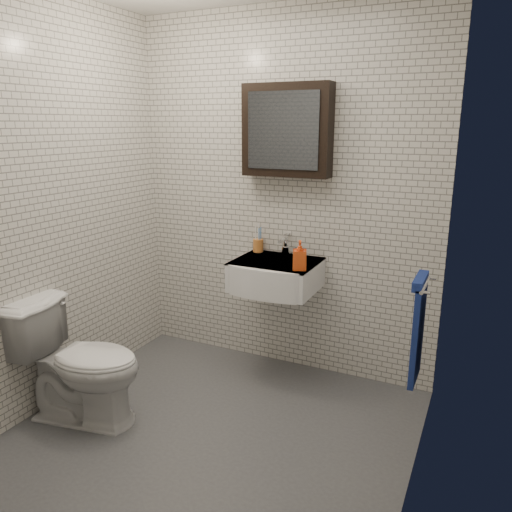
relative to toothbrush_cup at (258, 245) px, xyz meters
name	(u,v)px	position (x,y,z in m)	size (l,w,h in m)	color
ground	(215,430)	(0.16, -0.94, -0.90)	(2.20, 2.00, 0.01)	#4B4D52
room_shell	(209,180)	(0.16, -0.94, 0.57)	(2.22, 2.02, 2.51)	silver
washbasin	(274,275)	(0.21, -0.21, -0.14)	(0.55, 0.50, 0.20)	white
faucet	(285,246)	(0.21, -0.01, 0.02)	(0.06, 0.20, 0.15)	silver
mirror_cabinet	(287,130)	(0.21, -0.01, 0.80)	(0.60, 0.15, 0.60)	black
towel_rail	(418,325)	(1.21, -0.59, -0.18)	(0.09, 0.30, 0.58)	silver
toothbrush_cup	(258,245)	(0.00, 0.00, 0.00)	(0.07, 0.07, 0.20)	orange
soap_bottle	(300,255)	(0.43, -0.30, 0.04)	(0.08, 0.09, 0.19)	orange
toilet	(81,362)	(-0.62, -1.16, -0.53)	(0.42, 0.74, 0.75)	white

